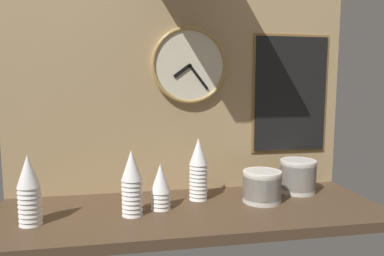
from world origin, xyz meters
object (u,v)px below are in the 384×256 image
Objects in this scene: bowl_stack_right at (262,185)px; menu_board at (290,94)px; cup_stack_far_left at (29,190)px; wall_clock at (190,66)px; cup_stack_center at (160,186)px; cup_stack_center_right at (198,169)px; bowl_stack_far_right at (298,175)px; cup_stack_center_left at (132,183)px.

bowl_stack_right is 0.29× the size of menu_board.
menu_board is at bearing 15.31° from cup_stack_far_left.
bowl_stack_right is 0.63m from wall_clock.
cup_stack_center is 1.12× the size of bowl_stack_right.
cup_stack_center_right is at bearing 27.34° from cup_stack_center.
bowl_stack_far_right is (0.22, 0.10, 0.01)m from bowl_stack_right.
bowl_stack_far_right is at bearing -13.26° from wall_clock.
bowl_stack_right is 0.50m from menu_board.
bowl_stack_right is 0.24m from bowl_stack_far_right.
cup_stack_center is 0.20m from cup_stack_center_right.
cup_stack_center_left is at bearing -134.66° from wall_clock.
wall_clock reaches higher than cup_stack_center.
cup_stack_far_left is 0.72× the size of wall_clock.
menu_board is (0.49, 0.15, 0.32)m from cup_stack_center_right.
cup_stack_far_left is (-0.48, -0.08, 0.03)m from cup_stack_center.
bowl_stack_far_right is at bearing -94.35° from menu_board.
cup_stack_center is 0.73× the size of cup_stack_far_left.
cup_stack_center_left reaches higher than bowl_stack_far_right.
cup_stack_far_left is 1.23m from menu_board.
cup_stack_far_left is 0.44× the size of menu_board.
cup_stack_center_left is 0.44× the size of menu_board.
cup_stack_center is at bearing 9.16° from cup_stack_far_left.
cup_stack_center is 0.13m from cup_stack_center_left.
wall_clock is at bearing -179.00° from menu_board.
cup_stack_center_left is 1.54× the size of bowl_stack_right.
cup_stack_center_right is at bearing 25.74° from cup_stack_center_left.
cup_stack_far_left is at bearing -174.44° from bowl_stack_right.
cup_stack_far_left is at bearing -164.69° from menu_board.
cup_stack_center is at bearing -160.47° from menu_board.
cup_stack_center_right is (0.65, 0.17, 0.01)m from cup_stack_far_left.
cup_stack_center_left reaches higher than bowl_stack_right.
wall_clock is at bearing 45.34° from cup_stack_center_left.
bowl_stack_far_right is at bearing 11.67° from cup_stack_center_left.
bowl_stack_right is at bearing 1.60° from cup_stack_center.
cup_stack_center_right is 0.47× the size of menu_board.
wall_clock reaches higher than menu_board.
wall_clock reaches higher than cup_stack_center_right.
cup_stack_center is 0.53× the size of wall_clock.
cup_stack_center reaches higher than bowl_stack_right.
cup_stack_center_left is at bearing -168.33° from bowl_stack_far_right.
bowl_stack_far_right is at bearing 9.53° from cup_stack_center.
menu_board is (0.23, 0.22, 0.39)m from bowl_stack_right.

